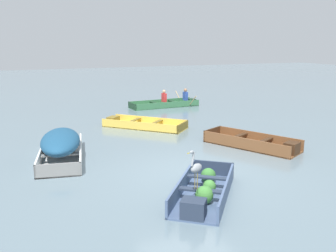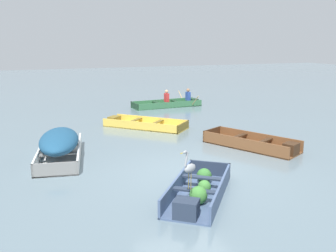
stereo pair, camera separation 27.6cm
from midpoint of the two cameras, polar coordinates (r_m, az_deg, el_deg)
name	(u,v)px [view 2 (the right image)]	position (r m, az deg, el deg)	size (l,w,h in m)	color
ground_plane	(189,172)	(9.77, 4.08, -7.05)	(80.00, 80.00, 0.00)	slate
dinghy_slate_blue_foreground	(199,191)	(8.22, 5.68, -9.78)	(2.43, 2.68, 0.41)	#475B7F
skiff_yellow_near_moored	(142,124)	(14.80, -3.40, 0.24)	(3.05, 3.10, 0.33)	#E5BC47
skiff_white_mid_moored	(59,143)	(11.15, -15.55, -2.51)	(1.68, 3.24, 0.82)	white
skiff_wooden_brown_far_moored	(255,144)	(12.20, 13.68, -2.69)	(2.24, 3.17, 0.39)	brown
rowboat_green_with_crew	(170,103)	(19.55, 0.77, 3.49)	(3.62, 2.29, 0.89)	#387047
heron_on_dinghy	(189,167)	(7.45, 4.36, -6.29)	(0.44, 0.28, 0.84)	olive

